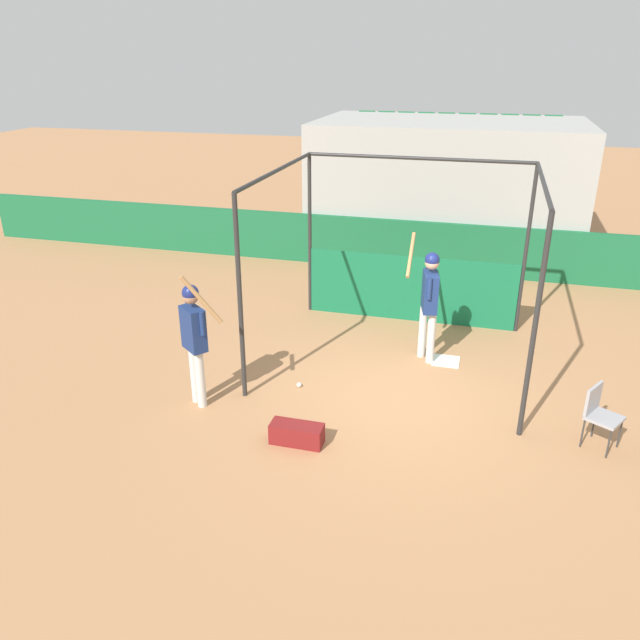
% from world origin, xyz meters
% --- Properties ---
extents(ground_plane, '(60.00, 60.00, 0.00)m').
position_xyz_m(ground_plane, '(0.00, 0.00, 0.00)').
color(ground_plane, '#A8754C').
extents(outfield_wall, '(24.00, 0.12, 1.19)m').
position_xyz_m(outfield_wall, '(0.00, 6.05, 0.59)').
color(outfield_wall, '#196038').
rests_on(outfield_wall, ground).
extents(bleacher_section, '(6.50, 4.00, 3.27)m').
position_xyz_m(bleacher_section, '(0.00, 8.11, 1.63)').
color(bleacher_section, '#9E9E99').
rests_on(bleacher_section, ground).
extents(batting_cage, '(4.04, 3.62, 3.09)m').
position_xyz_m(batting_cage, '(-0.19, 2.42, 1.27)').
color(batting_cage, '#282828').
rests_on(batting_cage, ground).
extents(home_plate, '(0.44, 0.44, 0.02)m').
position_xyz_m(home_plate, '(0.66, 1.43, 0.01)').
color(home_plate, white).
rests_on(home_plate, ground).
extents(player_batter, '(0.57, 0.90, 2.02)m').
position_xyz_m(player_batter, '(0.30, 1.44, 1.15)').
color(player_batter, silver).
rests_on(player_batter, ground).
extents(player_waiting, '(0.74, 0.57, 2.10)m').
position_xyz_m(player_waiting, '(-2.72, -0.90, 1.13)').
color(player_waiting, silver).
rests_on(player_waiting, ground).
extents(folding_chair, '(0.55, 0.55, 0.84)m').
position_xyz_m(folding_chair, '(2.73, -0.49, 0.52)').
color(folding_chair, '#99999E').
rests_on(folding_chair, ground).
extents(equipment_bag, '(0.70, 0.28, 0.28)m').
position_xyz_m(equipment_bag, '(-1.05, -1.49, 0.14)').
color(equipment_bag, maroon).
rests_on(equipment_bag, ground).
extents(baseball, '(0.07, 0.07, 0.07)m').
position_xyz_m(baseball, '(-1.46, -0.05, 0.04)').
color(baseball, white).
rests_on(baseball, ground).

